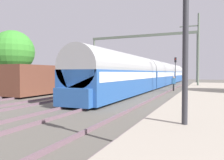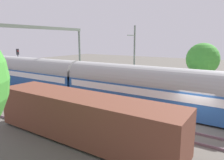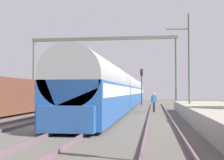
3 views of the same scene
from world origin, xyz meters
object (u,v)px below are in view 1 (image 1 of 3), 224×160
at_px(passenger_train, 158,74).
at_px(catenary_gantry, 141,48).
at_px(railway_signal_far, 175,67).
at_px(railway_signal_near, 186,26).
at_px(person_crossing, 174,82).
at_px(freight_car, 57,79).

bearing_deg(passenger_train, catenary_gantry, -121.39).
bearing_deg(railway_signal_far, railway_signal_near, -82.39).
xyz_separation_m(person_crossing, railway_signal_near, (3.08, -20.95, 2.25)).
height_order(passenger_train, freight_car, passenger_train).
bearing_deg(railway_signal_far, passenger_train, -108.47).
relative_size(railway_signal_far, catenary_gantry, 0.30).
bearing_deg(railway_signal_near, freight_car, 136.15).
bearing_deg(catenary_gantry, person_crossing, -44.85).
height_order(passenger_train, person_crossing, passenger_train).
xyz_separation_m(passenger_train, railway_signal_far, (1.92, 5.74, 1.19)).
relative_size(freight_car, person_crossing, 7.51).
xyz_separation_m(railway_signal_near, railway_signal_far, (-4.74, 35.45, -0.12)).
xyz_separation_m(person_crossing, catenary_gantry, (-5.55, 5.53, 4.86)).
distance_m(freight_car, railway_signal_near, 20.27).
xyz_separation_m(person_crossing, railway_signal_far, (-1.66, 14.51, 2.13)).
bearing_deg(freight_car, passenger_train, 63.33).
distance_m(railway_signal_near, railway_signal_far, 35.77).
bearing_deg(person_crossing, passenger_train, 82.91).
bearing_deg(passenger_train, railway_signal_near, -77.37).
height_order(freight_car, railway_signal_near, railway_signal_near).
xyz_separation_m(passenger_train, railway_signal_near, (6.66, -29.71, 1.31)).
xyz_separation_m(passenger_train, freight_car, (-7.90, -15.73, -0.50)).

